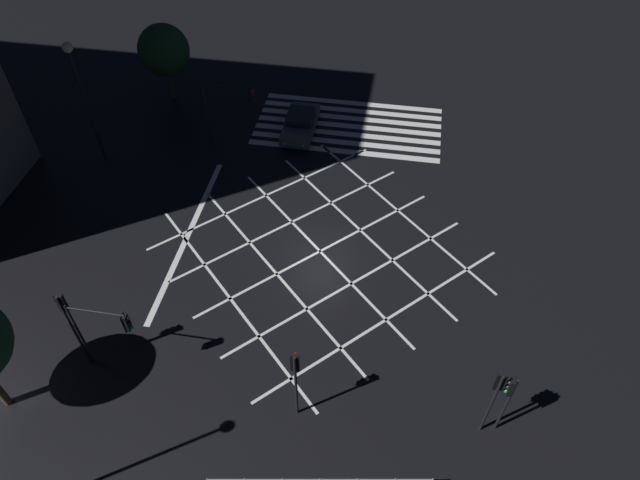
# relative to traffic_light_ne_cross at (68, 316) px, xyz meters

# --- Properties ---
(ground_plane) EXTENTS (200.00, 200.00, 0.00)m
(ground_plane) POSITION_rel_traffic_light_ne_cross_xyz_m (-8.88, -8.03, -3.23)
(ground_plane) COLOR black
(road_markings) EXTENTS (17.95, 23.16, 0.01)m
(road_markings) POSITION_rel_traffic_light_ne_cross_xyz_m (-8.49, -15.16, -3.23)
(road_markings) COLOR silver
(road_markings) RESTS_ON ground_plane
(traffic_light_ne_cross) EXTENTS (0.36, 0.39, 4.54)m
(traffic_light_ne_cross) POSITION_rel_traffic_light_ne_cross_xyz_m (0.00, 0.00, 0.00)
(traffic_light_ne_cross) COLOR black
(traffic_light_ne_cross) RESTS_ON ground_plane
(traffic_light_ne_main) EXTENTS (2.66, 0.36, 4.03)m
(traffic_light_ne_main) POSITION_rel_traffic_light_ne_cross_xyz_m (-1.50, 0.04, -0.26)
(traffic_light_ne_main) COLOR black
(traffic_light_ne_main) RESTS_ON ground_plane
(traffic_light_median_north) EXTENTS (0.36, 0.39, 4.15)m
(traffic_light_median_north) POSITION_rel_traffic_light_ne_cross_xyz_m (-9.45, 0.86, -0.27)
(traffic_light_median_north) COLOR black
(traffic_light_median_north) RESTS_ON ground_plane
(traffic_light_se_main) EXTENTS (3.14, 0.36, 4.44)m
(traffic_light_se_main) POSITION_rel_traffic_light_ne_cross_xyz_m (-2.23, -15.91, 0.07)
(traffic_light_se_main) COLOR black
(traffic_light_se_main) RESTS_ON ground_plane
(traffic_light_nw_cross) EXTENTS (0.36, 0.39, 4.06)m
(traffic_light_nw_cross) POSITION_rel_traffic_light_ne_cross_xyz_m (-16.82, 0.36, -0.33)
(traffic_light_nw_cross) COLOR black
(traffic_light_nw_cross) RESTS_ON ground_plane
(traffic_light_nw_main) EXTENTS (0.39, 0.36, 3.72)m
(traffic_light_nw_main) POSITION_rel_traffic_light_ne_cross_xyz_m (-17.32, 0.29, -0.57)
(traffic_light_nw_main) COLOR black
(traffic_light_nw_main) RESTS_ON ground_plane
(street_lamp_east) EXTENTS (0.58, 0.58, 7.62)m
(street_lamp_east) POSITION_rel_traffic_light_ne_cross_xyz_m (5.29, -13.37, 2.51)
(street_lamp_east) COLOR black
(street_lamp_east) RESTS_ON ground_plane
(street_tree_near) EXTENTS (3.35, 3.35, 5.20)m
(street_tree_near) POSITION_rel_traffic_light_ne_cross_xyz_m (3.53, -20.64, 0.29)
(street_tree_near) COLOR brown
(street_tree_near) RESTS_ON ground_plane
(waiting_car) EXTENTS (1.88, 4.25, 1.23)m
(waiting_car) POSITION_rel_traffic_light_ne_cross_xyz_m (-5.89, -18.30, -2.65)
(waiting_car) COLOR #474C51
(waiting_car) RESTS_ON ground_plane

